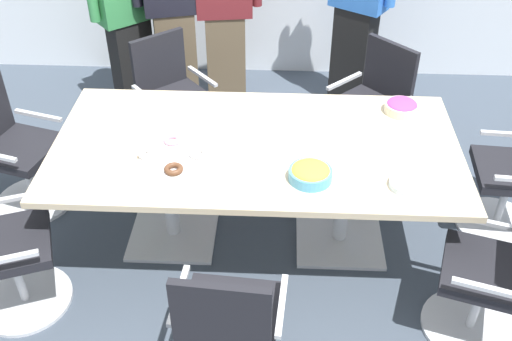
# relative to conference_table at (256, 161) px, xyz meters

# --- Properties ---
(ground_plane) EXTENTS (10.00, 10.00, 0.01)m
(ground_plane) POSITION_rel_conference_table_xyz_m (0.00, 0.00, -0.63)
(ground_plane) COLOR #3D4754
(conference_table) EXTENTS (2.40, 1.20, 0.75)m
(conference_table) POSITION_rel_conference_table_xyz_m (0.00, 0.00, 0.00)
(conference_table) COLOR #CCB793
(conference_table) RESTS_ON ground
(office_chair_0) EXTENTS (0.76, 0.76, 0.91)m
(office_chair_0) POSITION_rel_conference_table_xyz_m (-0.68, 1.01, -0.22)
(office_chair_0) COLOR silver
(office_chair_0) RESTS_ON ground
(office_chair_1) EXTENTS (0.67, 0.67, 0.91)m
(office_chair_1) POSITION_rel_conference_table_xyz_m (-1.64, 0.29, -0.22)
(office_chair_1) COLOR silver
(office_chair_1) RESTS_ON ground
(office_chair_3) EXTENTS (0.58, 0.58, 0.91)m
(office_chair_3) POSITION_rel_conference_table_xyz_m (-0.08, -1.10, -0.22)
(office_chair_3) COLOR silver
(office_chair_3) RESTS_ON ground
(office_chair_4) EXTENTS (0.68, 0.68, 0.91)m
(office_chair_4) POSITION_rel_conference_table_xyz_m (1.29, -0.71, -0.22)
(office_chair_4) COLOR silver
(office_chair_4) RESTS_ON ground
(office_chair_6) EXTENTS (0.76, 0.76, 0.91)m
(office_chair_6) POSITION_rel_conference_table_xyz_m (0.82, 0.96, -0.22)
(office_chair_6) COLOR silver
(office_chair_6) RESTS_ON ground
(person_standing_0) EXTENTS (0.51, 0.46, 1.70)m
(person_standing_0) POSITION_rel_conference_table_xyz_m (-1.12, 1.61, 0.26)
(person_standing_0) COLOR black
(person_standing_0) RESTS_ON ground
(person_standing_1) EXTENTS (0.61, 0.33, 1.88)m
(person_standing_1) POSITION_rel_conference_table_xyz_m (-0.74, 1.60, 0.37)
(person_standing_1) COLOR brown
(person_standing_1) RESTS_ON ground
(person_standing_2) EXTENTS (0.62, 0.28, 1.78)m
(person_standing_2) POSITION_rel_conference_table_xyz_m (-0.34, 1.67, 0.31)
(person_standing_2) COLOR brown
(person_standing_2) RESTS_ON ground
(snack_bowl_chips_yellow) EXTENTS (0.24, 0.24, 0.09)m
(snack_bowl_chips_yellow) POSITION_rel_conference_table_xyz_m (0.31, -0.33, 0.17)
(snack_bowl_chips_yellow) COLOR #4C9EC6
(snack_bowl_chips_yellow) RESTS_ON conference_table
(snack_bowl_candy_mix) EXTENTS (0.22, 0.22, 0.09)m
(snack_bowl_candy_mix) POSITION_rel_conference_table_xyz_m (0.91, 0.40, 0.17)
(snack_bowl_candy_mix) COLOR beige
(snack_bowl_candy_mix) RESTS_ON conference_table
(donut_platter) EXTENTS (0.40, 0.39, 0.04)m
(donut_platter) POSITION_rel_conference_table_xyz_m (-0.47, -0.16, 0.14)
(donut_platter) COLOR white
(donut_platter) RESTS_ON conference_table
(plate_stack) EXTENTS (0.21, 0.21, 0.04)m
(plate_stack) POSITION_rel_conference_table_xyz_m (0.84, -0.37, 0.14)
(plate_stack) COLOR white
(plate_stack) RESTS_ON conference_table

